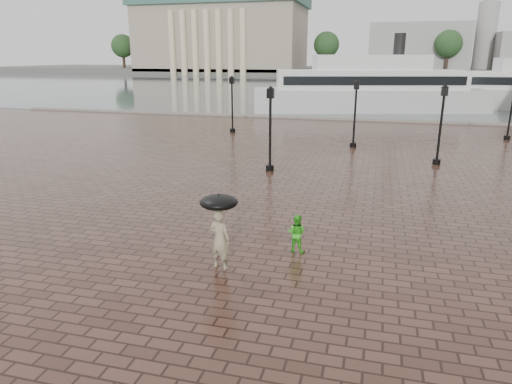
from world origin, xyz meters
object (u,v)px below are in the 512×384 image
at_px(adult_pedestrian, 220,239).
at_px(child_pedestrian, 296,233).
at_px(ferry_near, 369,88).
at_px(street_lamps, 361,114).

bearing_deg(adult_pedestrian, child_pedestrian, -124.66).
distance_m(child_pedestrian, ferry_near, 40.80).
bearing_deg(child_pedestrian, street_lamps, -83.63).
xyz_separation_m(adult_pedestrian, child_pedestrian, (1.96, 1.75, -0.28)).
relative_size(street_lamps, child_pedestrian, 17.28).
bearing_deg(child_pedestrian, adult_pedestrian, 51.77).
bearing_deg(ferry_near, adult_pedestrian, -108.46).
bearing_deg(street_lamps, child_pedestrian, -93.51).
height_order(street_lamps, ferry_near, ferry_near).
xyz_separation_m(child_pedestrian, ferry_near, (0.93, 40.75, 1.91)).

